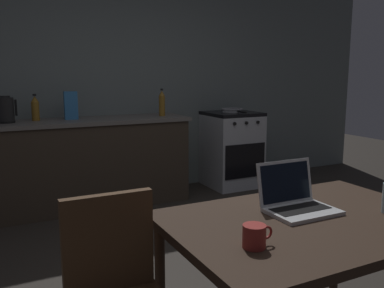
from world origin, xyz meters
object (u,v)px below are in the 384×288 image
object	(u,v)px
laptop	(297,201)
bottle	(162,103)
electric_kettle	(6,110)
cereal_box	(71,106)
stove_oven	(232,149)
bottle_b	(35,108)
dining_table	(309,233)
coffee_mug	(255,236)
frying_pan	(233,110)

from	to	relation	value
laptop	bottle	size ratio (longest dim) A/B	1.07
electric_kettle	bottle	distance (m)	1.56
bottle	cereal_box	size ratio (longest dim) A/B	1.05
stove_oven	bottle_b	bearing A→B (deg)	177.88
dining_table	bottle	size ratio (longest dim) A/B	4.27
coffee_mug	cereal_box	distance (m)	3.05
bottle	cereal_box	xyz separation A→B (m)	(-0.96, 0.07, 0.00)
stove_oven	bottle	bearing A→B (deg)	-177.10
dining_table	frying_pan	size ratio (longest dim) A/B	2.94
dining_table	laptop	world-z (taller)	laptop
laptop	cereal_box	distance (m)	2.85
cereal_box	electric_kettle	bearing A→B (deg)	-178.09
frying_pan	cereal_box	world-z (taller)	cereal_box
electric_kettle	frying_pan	distance (m)	2.49
laptop	coffee_mug	world-z (taller)	laptop
dining_table	electric_kettle	world-z (taller)	electric_kettle
stove_oven	cereal_box	distance (m)	1.99
frying_pan	coffee_mug	distance (m)	3.49
cereal_box	bottle_b	world-z (taller)	cereal_box
bottle_b	cereal_box	bearing A→B (deg)	-10.24
laptop	cereal_box	world-z (taller)	cereal_box
dining_table	electric_kettle	size ratio (longest dim) A/B	5.00
bottle_b	coffee_mug	bearing A→B (deg)	-82.08
laptop	electric_kettle	bearing A→B (deg)	124.62
laptop	stove_oven	bearing A→B (deg)	76.06
coffee_mug	laptop	bearing A→B (deg)	31.18
bottle	frying_pan	world-z (taller)	bottle
frying_pan	coffee_mug	world-z (taller)	frying_pan
dining_table	bottle_b	xyz separation A→B (m)	(-0.83, 2.95, 0.38)
laptop	frying_pan	distance (m)	3.06
laptop	electric_kettle	size ratio (longest dim) A/B	1.26
cereal_box	bottle	bearing A→B (deg)	-4.17
stove_oven	cereal_box	size ratio (longest dim) A/B	3.23
dining_table	bottle	distance (m)	2.89
stove_oven	bottle	xyz separation A→B (m)	(-0.94, -0.05, 0.60)
frying_pan	coffee_mug	size ratio (longest dim) A/B	3.39
bottle	frying_pan	xyz separation A→B (m)	(0.93, 0.02, -0.12)
stove_oven	bottle_b	xyz separation A→B (m)	(-2.23, 0.08, 0.58)
frying_pan	laptop	bearing A→B (deg)	-116.53
cereal_box	bottle_b	distance (m)	0.34
cereal_box	bottle_b	bearing A→B (deg)	169.76
bottle_b	frying_pan	bearing A→B (deg)	-2.79
stove_oven	bottle_b	size ratio (longest dim) A/B	3.49
bottle	bottle_b	xyz separation A→B (m)	(-1.29, 0.13, -0.02)
cereal_box	stove_oven	bearing A→B (deg)	-0.68
dining_table	bottle	world-z (taller)	bottle
laptop	bottle_b	size ratio (longest dim) A/B	1.22
laptop	cereal_box	xyz separation A→B (m)	(-0.52, 2.78, 0.28)
stove_oven	cereal_box	world-z (taller)	cereal_box
coffee_mug	cereal_box	world-z (taller)	cereal_box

